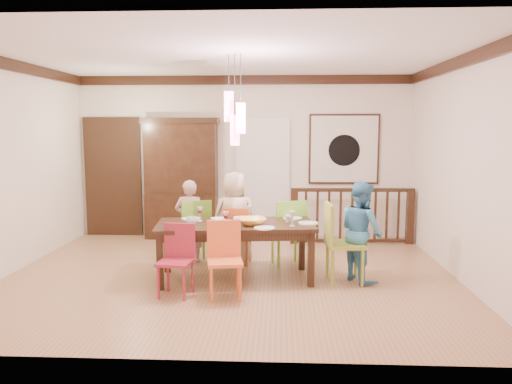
{
  "coord_description": "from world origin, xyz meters",
  "views": [
    {
      "loc": [
        0.66,
        -6.53,
        1.99
      ],
      "look_at": [
        0.34,
        0.15,
        1.12
      ],
      "focal_mm": 35.0,
      "sensor_mm": 36.0,
      "label": 1
    }
  ],
  "objects_px": {
    "china_hutch": "(181,178)",
    "person_far_left": "(190,221)",
    "person_far_mid": "(235,218)",
    "dining_table": "(235,230)",
    "chair_far_left": "(194,227)",
    "chair_end_right": "(345,238)",
    "person_end_right": "(361,231)",
    "balustrade": "(352,215)"
  },
  "relations": [
    {
      "from": "chair_far_left",
      "to": "person_far_left",
      "type": "height_order",
      "value": "person_far_left"
    },
    {
      "from": "person_end_right",
      "to": "dining_table",
      "type": "bearing_deg",
      "value": 65.37
    },
    {
      "from": "person_far_left",
      "to": "person_far_mid",
      "type": "distance_m",
      "value": 0.68
    },
    {
      "from": "person_far_left",
      "to": "balustrade",
      "type": "bearing_deg",
      "value": -152.95
    },
    {
      "from": "person_far_mid",
      "to": "person_end_right",
      "type": "distance_m",
      "value": 1.88
    },
    {
      "from": "dining_table",
      "to": "chair_far_left",
      "type": "bearing_deg",
      "value": 125.97
    },
    {
      "from": "dining_table",
      "to": "china_hutch",
      "type": "distance_m",
      "value": 2.77
    },
    {
      "from": "chair_far_left",
      "to": "balustrade",
      "type": "relative_size",
      "value": 0.45
    },
    {
      "from": "chair_far_left",
      "to": "person_end_right",
      "type": "distance_m",
      "value": 2.42
    },
    {
      "from": "china_hutch",
      "to": "balustrade",
      "type": "height_order",
      "value": "china_hutch"
    },
    {
      "from": "dining_table",
      "to": "china_hutch",
      "type": "relative_size",
      "value": 0.98
    },
    {
      "from": "china_hutch",
      "to": "dining_table",
      "type": "bearing_deg",
      "value": -64.19
    },
    {
      "from": "balustrade",
      "to": "person_far_left",
      "type": "distance_m",
      "value": 2.87
    },
    {
      "from": "china_hutch",
      "to": "person_far_mid",
      "type": "height_order",
      "value": "china_hutch"
    },
    {
      "from": "balustrade",
      "to": "chair_far_left",
      "type": "bearing_deg",
      "value": -153.0
    },
    {
      "from": "chair_far_left",
      "to": "chair_end_right",
      "type": "xyz_separation_m",
      "value": [
        2.09,
        -0.82,
        0.04
      ]
    },
    {
      "from": "china_hutch",
      "to": "person_end_right",
      "type": "height_order",
      "value": "china_hutch"
    },
    {
      "from": "chair_end_right",
      "to": "china_hutch",
      "type": "relative_size",
      "value": 0.48
    },
    {
      "from": "chair_far_left",
      "to": "chair_end_right",
      "type": "height_order",
      "value": "chair_end_right"
    },
    {
      "from": "chair_far_left",
      "to": "china_hutch",
      "type": "xyz_separation_m",
      "value": [
        -0.52,
        1.72,
        0.54
      ]
    },
    {
      "from": "chair_end_right",
      "to": "balustrade",
      "type": "distance_m",
      "value": 2.24
    },
    {
      "from": "china_hutch",
      "to": "person_far_left",
      "type": "xyz_separation_m",
      "value": [
        0.44,
        -1.63,
        -0.47
      ]
    },
    {
      "from": "balustrade",
      "to": "dining_table",
      "type": "bearing_deg",
      "value": -132.56
    },
    {
      "from": "person_end_right",
      "to": "chair_far_left",
      "type": "bearing_deg",
      "value": 47.26
    },
    {
      "from": "dining_table",
      "to": "person_end_right",
      "type": "xyz_separation_m",
      "value": [
        1.63,
        0.02,
        -0.01
      ]
    },
    {
      "from": "person_far_left",
      "to": "china_hutch",
      "type": "bearing_deg",
      "value": -74.37
    },
    {
      "from": "person_end_right",
      "to": "person_far_left",
      "type": "bearing_deg",
      "value": 45.69
    },
    {
      "from": "chair_end_right",
      "to": "china_hutch",
      "type": "bearing_deg",
      "value": 41.23
    },
    {
      "from": "chair_end_right",
      "to": "person_far_left",
      "type": "height_order",
      "value": "person_far_left"
    },
    {
      "from": "dining_table",
      "to": "balustrade",
      "type": "relative_size",
      "value": 1.0
    },
    {
      "from": "chair_far_left",
      "to": "balustrade",
      "type": "bearing_deg",
      "value": -172.06
    },
    {
      "from": "china_hutch",
      "to": "person_far_mid",
      "type": "relative_size",
      "value": 1.59
    },
    {
      "from": "chair_far_left",
      "to": "person_far_mid",
      "type": "height_order",
      "value": "person_far_mid"
    },
    {
      "from": "china_hutch",
      "to": "person_far_mid",
      "type": "distance_m",
      "value": 2.05
    },
    {
      "from": "china_hutch",
      "to": "person_far_left",
      "type": "bearing_deg",
      "value": -74.91
    },
    {
      "from": "china_hutch",
      "to": "balustrade",
      "type": "bearing_deg",
      "value": -6.57
    },
    {
      "from": "china_hutch",
      "to": "balustrade",
      "type": "distance_m",
      "value": 3.08
    },
    {
      "from": "chair_far_left",
      "to": "person_far_mid",
      "type": "distance_m",
      "value": 0.61
    },
    {
      "from": "person_far_mid",
      "to": "china_hutch",
      "type": "bearing_deg",
      "value": -65.81
    },
    {
      "from": "person_far_mid",
      "to": "person_end_right",
      "type": "relative_size",
      "value": 1.04
    },
    {
      "from": "china_hutch",
      "to": "person_end_right",
      "type": "relative_size",
      "value": 1.65
    },
    {
      "from": "chair_end_right",
      "to": "person_end_right",
      "type": "xyz_separation_m",
      "value": [
        0.22,
        0.1,
        0.06
      ]
    }
  ]
}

